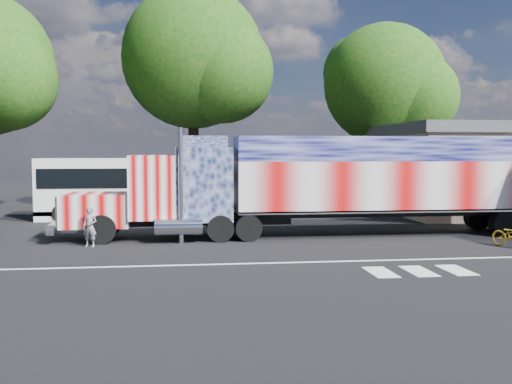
{
  "coord_description": "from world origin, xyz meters",
  "views": [
    {
      "loc": [
        -3.0,
        -21.09,
        3.6
      ],
      "look_at": [
        0.0,
        3.0,
        1.9
      ],
      "focal_mm": 40.0,
      "sensor_mm": 36.0,
      "label": 1
    }
  ],
  "objects": [
    {
      "name": "ground",
      "position": [
        0.0,
        0.0,
        0.0
      ],
      "size": [
        100.0,
        100.0,
        0.0
      ],
      "primitive_type": "plane",
      "color": "black"
    },
    {
      "name": "woman",
      "position": [
        -6.62,
        1.05,
        0.76
      ],
      "size": [
        0.64,
        0.52,
        1.53
      ],
      "primitive_type": "imported",
      "rotation": [
        0.0,
        0.0,
        -0.32
      ],
      "color": "slate",
      "rests_on": "ground"
    },
    {
      "name": "tree_n_mid",
      "position": [
        -2.25,
        17.92,
        9.88
      ],
      "size": [
        10.0,
        9.53,
        14.71
      ],
      "color": "black",
      "rests_on": "ground"
    },
    {
      "name": "tree_ne_a",
      "position": [
        10.66,
        16.62,
        8.15
      ],
      "size": [
        8.63,
        8.22,
        12.32
      ],
      "color": "black",
      "rests_on": "ground"
    },
    {
      "name": "semi_truck",
      "position": [
        3.42,
        2.8,
        2.35
      ],
      "size": [
        21.42,
        3.38,
        4.57
      ],
      "color": "black",
      "rests_on": "ground"
    },
    {
      "name": "coach_bus",
      "position": [
        -5.15,
        10.35,
        1.69
      ],
      "size": [
        11.24,
        2.62,
        3.27
      ],
      "color": "silver",
      "rests_on": "ground"
    },
    {
      "name": "lane_markings",
      "position": [
        1.71,
        -3.77,
        0.01
      ],
      "size": [
        30.0,
        2.67,
        0.01
      ],
      "color": "silver",
      "rests_on": "ground"
    }
  ]
}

